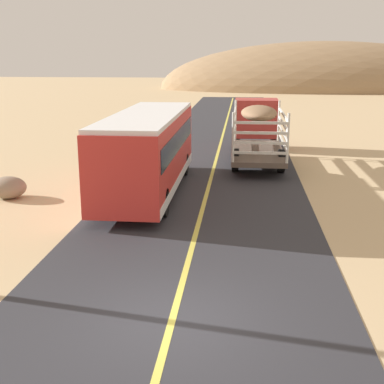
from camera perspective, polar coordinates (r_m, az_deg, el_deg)
name	(u,v)px	position (r m, az deg, el deg)	size (l,w,h in m)	color
ground_plane	(172,321)	(11.34, -2.19, -13.93)	(240.00, 240.00, 0.00)	tan
road_surface	(172,320)	(11.33, -2.19, -13.88)	(8.00, 120.00, 0.02)	#2D2D33
road_centre_line	(172,320)	(11.33, -2.19, -13.83)	(0.16, 117.60, 0.00)	#D8CC4C
livestock_truck	(257,123)	(29.30, 7.14, 7.54)	(2.53, 9.70, 3.02)	#B2332D
bus	(148,150)	(20.95, -4.86, 4.59)	(2.54, 10.00, 3.21)	red
boulder_mid_field	(8,187)	(21.53, -19.56, 0.47)	(1.43, 1.27, 0.86)	#84705B
distant_hill	(323,89)	(90.04, 14.24, 10.92)	(54.23, 25.99, 15.26)	#957553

